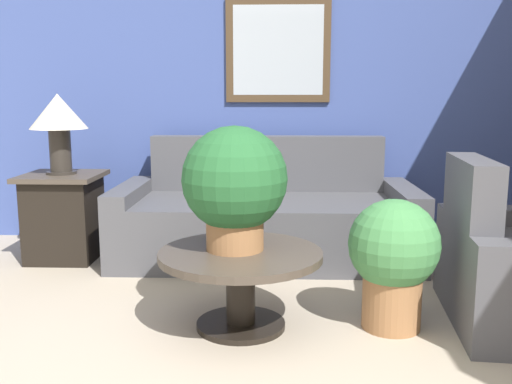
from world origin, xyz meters
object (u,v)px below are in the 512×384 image
at_px(potted_plant_floor, 393,256).
at_px(side_table, 64,216).
at_px(couch_main, 266,220).
at_px(coffee_table, 241,272).
at_px(potted_plant_on_table, 235,184).
at_px(table_lamp, 58,118).

bearing_deg(potted_plant_floor, side_table, 151.16).
distance_m(couch_main, coffee_table, 1.34).
relative_size(couch_main, coffee_table, 2.58).
height_order(potted_plant_on_table, potted_plant_floor, potted_plant_on_table).
bearing_deg(couch_main, table_lamp, -176.16).
relative_size(side_table, potted_plant_floor, 0.93).
xyz_separation_m(potted_plant_on_table, potted_plant_floor, (0.83, -0.01, -0.38)).
distance_m(couch_main, potted_plant_floor, 1.48).
bearing_deg(potted_plant_floor, couch_main, 117.76).
bearing_deg(coffee_table, table_lamp, 138.48).
relative_size(side_table, potted_plant_on_table, 0.99).
height_order(coffee_table, side_table, side_table).
distance_m(coffee_table, table_lamp, 2.01).
distance_m(side_table, potted_plant_floor, 2.51).
relative_size(coffee_table, potted_plant_floor, 1.24).
height_order(couch_main, table_lamp, table_lamp).
distance_m(table_lamp, potted_plant_floor, 2.59).
height_order(couch_main, potted_plant_floor, couch_main).
distance_m(coffee_table, potted_plant_on_table, 0.47).
bearing_deg(potted_plant_on_table, table_lamp, 138.67).
relative_size(coffee_table, side_table, 1.33).
height_order(side_table, potted_plant_floor, potted_plant_floor).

